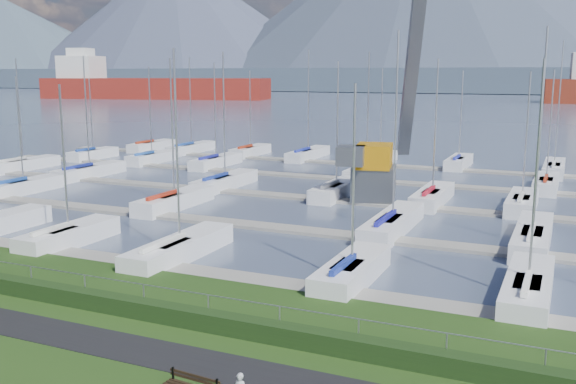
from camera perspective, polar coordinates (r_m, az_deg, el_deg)
The scene contains 10 objects.
path at distance 24.17m, azimuth -15.01°, elevation -13.03°, with size 160.00×2.00×0.04m, color black.
water at distance 280.58m, azimuth 21.26°, elevation 7.81°, with size 800.00×540.00×0.20m, color #4A556C.
hedge at distance 25.94m, azimuth -11.39°, elevation -10.39°, with size 80.00×0.70×0.70m, color #1B3112.
fence at distance 25.96m, azimuth -10.95°, elevation -8.36°, with size 0.04×0.04×80.00m, color #919499.
foothill at distance 350.35m, azimuth 21.94°, elevation 9.22°, with size 900.00×80.00×12.00m, color #475567.
mountains at distance 426.34m, azimuth 23.78°, elevation 14.68°, with size 1190.00×360.00×115.00m.
docks at distance 49.17m, azimuth 6.65°, elevation -0.96°, with size 90.00×41.60×0.25m.
crane at distance 50.15m, azimuth 8.62°, elevation 5.62°, with size 6.69×13.18×22.35m.
cargo_ship_west at distance 256.50m, azimuth -12.62°, elevation 8.99°, with size 89.09×36.33×21.50m.
sailboat_fleet at distance 51.26m, azimuth 6.74°, elevation 5.85°, with size 75.91×50.26×13.54m.
Camera 1 is at (14.25, -20.04, 9.53)m, focal length 40.00 mm.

